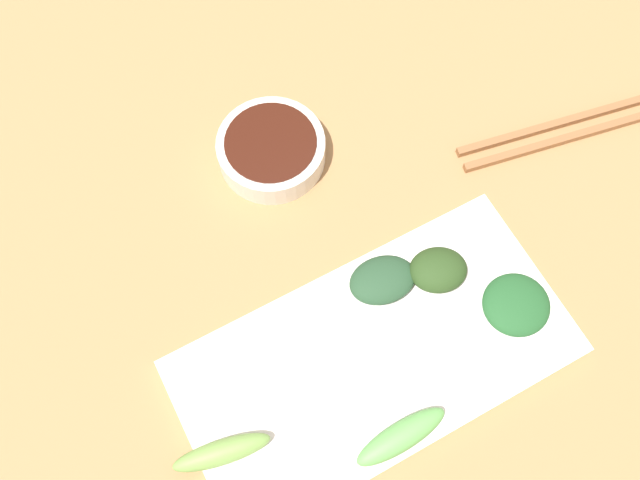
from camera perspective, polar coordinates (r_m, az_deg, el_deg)
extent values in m
cube|color=#A0794B|center=(0.67, 2.75, -2.90)|extent=(2.10, 2.10, 0.02)
cylinder|color=silver|center=(0.70, -4.14, 7.62)|extent=(0.11, 0.11, 0.03)
cylinder|color=#3A170D|center=(0.69, -4.17, 7.83)|extent=(0.09, 0.09, 0.02)
cube|color=white|center=(0.63, 4.64, -9.87)|extent=(0.18, 0.36, 0.01)
ellipsoid|color=#225729|center=(0.65, 16.32, -5.29)|extent=(0.07, 0.07, 0.02)
ellipsoid|color=#26492D|center=(0.63, 5.32, -3.40)|extent=(0.06, 0.07, 0.02)
ellipsoid|color=#29441C|center=(0.64, 10.00, -2.52)|extent=(0.06, 0.07, 0.03)
ellipsoid|color=#62AC54|center=(0.60, 6.91, -16.23)|extent=(0.03, 0.09, 0.02)
ellipsoid|color=#77A64D|center=(0.60, -8.35, -17.41)|extent=(0.04, 0.09, 0.02)
cube|color=#925F38|center=(0.77, 19.51, 9.27)|extent=(0.05, 0.23, 0.01)
cube|color=#925F38|center=(0.76, 20.12, 8.06)|extent=(0.05, 0.23, 0.01)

